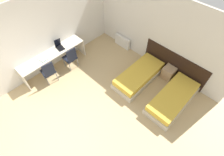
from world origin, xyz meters
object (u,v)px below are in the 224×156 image
bed_near_window (139,76)px  nightstand (168,73)px  bed_near_door (173,99)px  laptop (59,46)px  chair_near_notebook (48,71)px  chair_near_laptop (71,57)px

bed_near_window → nightstand: nightstand is taller
bed_near_door → nightstand: size_ratio=4.20×
bed_near_window → bed_near_door: 1.36m
bed_near_door → laptop: size_ratio=5.76×
bed_near_door → laptop: bearing=-161.0°
bed_near_door → nightstand: nightstand is taller
nightstand → chair_near_notebook: 4.10m
bed_near_door → chair_near_notebook: (-3.49, -2.18, 0.33)m
bed_near_door → chair_near_laptop: chair_near_laptop is taller
bed_near_window → chair_near_laptop: size_ratio=2.06×
bed_near_window → laptop: 2.97m
nightstand → bed_near_window: bearing=-130.7°
bed_near_window → laptop: laptop is taller
nightstand → bed_near_door: bearing=-49.3°
bed_near_window → chair_near_laptop: chair_near_laptop is taller
nightstand → laptop: (-3.24, -2.14, 0.60)m
chair_near_laptop → bed_near_window: bearing=31.3°
nightstand → chair_near_notebook: (-2.81, -2.97, 0.30)m
chair_near_laptop → nightstand: bearing=36.8°
bed_near_door → chair_near_laptop: (-3.49, -1.27, 0.33)m
nightstand → laptop: laptop is taller
bed_near_door → bed_near_window: bearing=180.0°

